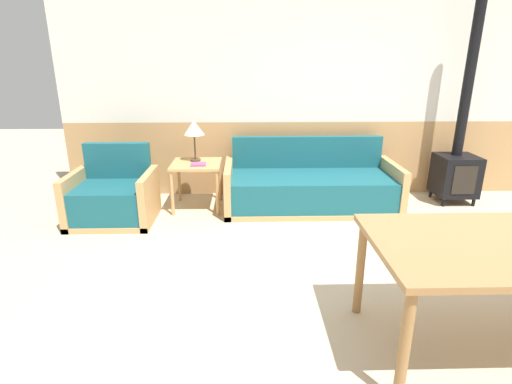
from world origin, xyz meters
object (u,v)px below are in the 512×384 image
couch (310,188)px  wood_stove (458,158)px  table_lamp (194,129)px  armchair (113,199)px  side_table (197,170)px

couch → wood_stove: 1.91m
couch → table_lamp: 1.58m
armchair → table_lamp: table_lamp is taller
couch → wood_stove: (1.87, 0.17, 0.32)m
couch → table_lamp: size_ratio=4.20×
table_lamp → wood_stove: bearing=0.7°
armchair → wood_stove: size_ratio=0.38×
wood_stove → side_table: bearing=-177.5°
couch → side_table: bearing=178.7°
armchair → side_table: armchair is taller
couch → wood_stove: bearing=5.3°
couch → armchair: size_ratio=2.29×
couch → table_lamp: (-1.40, 0.13, 0.71)m
armchair → table_lamp: 1.23m
side_table → armchair: bearing=-156.3°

